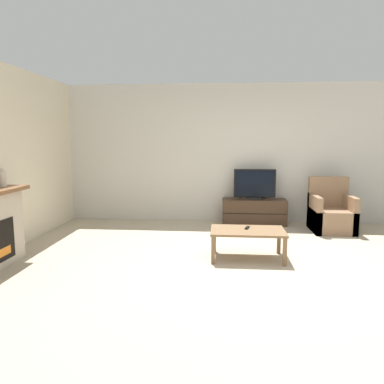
# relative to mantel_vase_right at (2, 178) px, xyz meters

# --- Properties ---
(ground_plane) EXTENTS (24.00, 24.00, 0.00)m
(ground_plane) POSITION_rel_mantel_vase_right_xyz_m (3.36, 0.08, -1.12)
(ground_plane) COLOR tan
(wall_back) EXTENTS (12.00, 0.06, 2.70)m
(wall_back) POSITION_rel_mantel_vase_right_xyz_m (3.36, 2.77, 0.23)
(wall_back) COLOR beige
(wall_back) RESTS_ON ground
(mantel_vase_right) EXTENTS (0.11, 0.11, 0.25)m
(mantel_vase_right) POSITION_rel_mantel_vase_right_xyz_m (0.00, 0.00, 0.00)
(mantel_vase_right) COLOR beige
(mantel_vase_right) RESTS_ON fireplace
(tv_stand) EXTENTS (1.22, 0.41, 0.49)m
(tv_stand) POSITION_rel_mantel_vase_right_xyz_m (3.50, 2.50, -0.88)
(tv_stand) COLOR #422D1E
(tv_stand) RESTS_ON ground
(tv) EXTENTS (0.79, 0.18, 0.58)m
(tv) POSITION_rel_mantel_vase_right_xyz_m (3.50, 2.50, -0.36)
(tv) COLOR black
(tv) RESTS_ON tv_stand
(armchair) EXTENTS (0.70, 0.76, 0.95)m
(armchair) POSITION_rel_mantel_vase_right_xyz_m (4.83, 2.10, -0.82)
(armchair) COLOR #937051
(armchair) RESTS_ON ground
(coffee_table) EXTENTS (1.00, 0.61, 0.40)m
(coffee_table) POSITION_rel_mantel_vase_right_xyz_m (3.24, 0.36, -0.77)
(coffee_table) COLOR brown
(coffee_table) RESTS_ON ground
(remote) EXTENTS (0.08, 0.16, 0.02)m
(remote) POSITION_rel_mantel_vase_right_xyz_m (3.24, 0.45, -0.71)
(remote) COLOR black
(remote) RESTS_ON coffee_table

